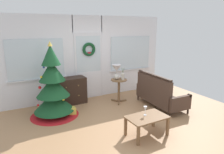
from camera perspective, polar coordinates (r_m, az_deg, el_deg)
The scene contains 11 objects.
ground_plane at distance 4.89m, azimuth 2.47°, elevation -12.92°, with size 6.76×6.76×0.00m, color #AD7F56.
back_wall_with_door at distance 6.33m, azimuth -6.75°, elevation 5.43°, with size 5.20×0.19×2.55m.
christmas_tree at distance 5.26m, azimuth -16.27°, elevation -3.69°, with size 1.21×1.21×1.89m.
dresser_cabinet at distance 6.05m, azimuth -11.71°, elevation -3.85°, with size 0.92×0.48×0.78m.
settee_sofa at distance 5.85m, azimuth 12.96°, elevation -4.70°, with size 0.74×1.58×0.96m.
side_table at distance 6.00m, azimuth 1.96°, elevation -2.60°, with size 0.50×0.48×0.71m.
table_lamp at distance 5.89m, azimuth 1.30°, elevation 2.00°, with size 0.28×0.28×0.44m.
flower_vase at distance 5.92m, azimuth 3.11°, elevation 0.37°, with size 0.11×0.10×0.35m.
coffee_table at distance 4.32m, azimuth 9.83°, elevation -11.68°, with size 0.86×0.56×0.42m.
wine_glass at distance 4.29m, azimuth 9.38°, elevation -8.84°, with size 0.08×0.08×0.20m.
gift_box at distance 5.40m, azimuth -11.28°, elevation -9.39°, with size 0.19×0.17×0.19m, color #D8C64C.
Camera 1 is at (-2.16, -3.79, 2.21)m, focal length 32.38 mm.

